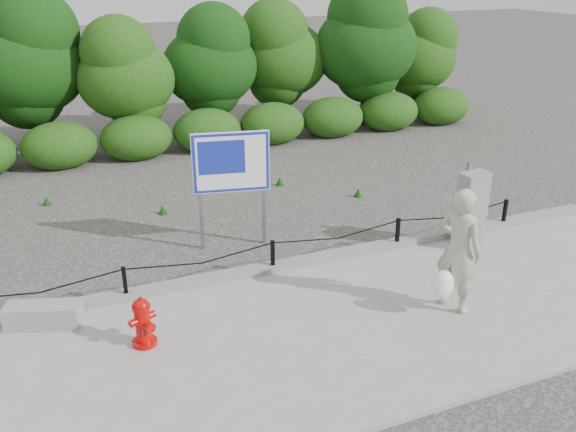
% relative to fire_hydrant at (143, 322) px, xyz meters
% --- Properties ---
extents(ground, '(90.00, 90.00, 0.00)m').
position_rel_fire_hydrant_xyz_m(ground, '(2.45, 1.31, -0.44)').
color(ground, '#2D2B28').
rests_on(ground, ground).
extents(sidewalk, '(14.00, 4.00, 0.08)m').
position_rel_fire_hydrant_xyz_m(sidewalk, '(2.45, -0.69, -0.40)').
color(sidewalk, gray).
rests_on(sidewalk, ground).
extents(curb, '(14.00, 0.22, 0.14)m').
position_rel_fire_hydrant_xyz_m(curb, '(2.45, 1.36, -0.29)').
color(curb, slate).
rests_on(curb, sidewalk).
extents(chain_barrier, '(10.06, 0.06, 0.60)m').
position_rel_fire_hydrant_xyz_m(chain_barrier, '(2.45, 1.31, 0.02)').
color(chain_barrier, black).
rests_on(chain_barrier, sidewalk).
extents(treeline, '(20.12, 3.63, 4.51)m').
position_rel_fire_hydrant_xyz_m(treeline, '(2.37, 10.26, 2.00)').
color(treeline, black).
rests_on(treeline, ground).
extents(fire_hydrant, '(0.47, 0.47, 0.76)m').
position_rel_fire_hydrant_xyz_m(fire_hydrant, '(0.00, 0.00, 0.00)').
color(fire_hydrant, '#B30806').
rests_on(fire_hydrant, sidewalk).
extents(pedestrian, '(0.88, 0.85, 1.98)m').
position_rel_fire_hydrant_xyz_m(pedestrian, '(4.61, -0.84, 0.60)').
color(pedestrian, '#A5A18D').
rests_on(pedestrian, sidewalk).
extents(concrete_block, '(1.15, 0.71, 0.35)m').
position_rel_fire_hydrant_xyz_m(concrete_block, '(-1.30, 1.06, -0.19)').
color(concrete_block, gray).
rests_on(concrete_block, sidewalk).
extents(utility_cabinet, '(0.60, 0.44, 1.61)m').
position_rel_fire_hydrant_xyz_m(utility_cabinet, '(6.24, 0.90, 0.37)').
color(utility_cabinet, gray).
rests_on(utility_cabinet, sidewalk).
extents(advertising_sign, '(1.40, 0.36, 2.26)m').
position_rel_fire_hydrant_xyz_m(advertising_sign, '(2.18, 2.69, 1.16)').
color(advertising_sign, slate).
rests_on(advertising_sign, ground).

